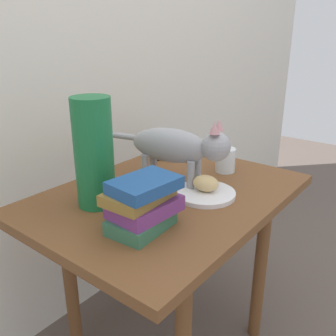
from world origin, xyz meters
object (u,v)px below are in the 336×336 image
at_px(cat, 178,147).
at_px(tv_remote, 171,154).
at_px(side_table, 168,215).
at_px(candle_jar, 225,161).
at_px(green_vase, 94,153).
at_px(plate, 205,193).
at_px(book_stack, 143,204).
at_px(bread_roll, 206,183).

bearing_deg(cat, tv_remote, 42.49).
height_order(side_table, candle_jar, candle_jar).
distance_m(side_table, green_vase, 0.33).
bearing_deg(candle_jar, plate, -165.60).
distance_m(cat, candle_jar, 0.23).
xyz_separation_m(green_vase, candle_jar, (0.46, -0.16, -0.12)).
bearing_deg(side_table, cat, 6.54).
bearing_deg(plate, cat, 83.18).
height_order(plate, cat, cat).
bearing_deg(tv_remote, candle_jar, -75.51).
relative_size(cat, candle_jar, 5.52).
height_order(plate, book_stack, book_stack).
bearing_deg(side_table, bread_roll, -63.15).
bearing_deg(bread_roll, green_vase, 139.15).
relative_size(side_table, plate, 4.50).
xyz_separation_m(cat, tv_remote, (0.22, 0.20, -0.12)).
xyz_separation_m(book_stack, green_vase, (0.02, 0.20, 0.09)).
bearing_deg(book_stack, cat, 19.11).
distance_m(bread_roll, green_vase, 0.35).
height_order(cat, green_vase, green_vase).
relative_size(green_vase, candle_jar, 3.67).
xyz_separation_m(side_table, candle_jar, (0.27, -0.05, 0.12)).
height_order(bread_roll, green_vase, green_vase).
distance_m(bread_roll, book_stack, 0.27).
bearing_deg(bread_roll, cat, 85.64).
bearing_deg(cat, plate, -96.82).
height_order(side_table, bread_roll, bread_roll).
relative_size(cat, tv_remote, 3.13).
xyz_separation_m(cat, candle_jar, (0.21, -0.06, -0.09)).
relative_size(plate, bread_roll, 2.35).
bearing_deg(book_stack, plate, -3.60).
bearing_deg(candle_jar, side_table, 169.71).
bearing_deg(side_table, book_stack, -157.58).
xyz_separation_m(plate, tv_remote, (0.23, 0.31, 0.00)).
distance_m(side_table, book_stack, 0.28).
bearing_deg(side_table, candle_jar, -10.29).
height_order(side_table, plate, plate).
bearing_deg(cat, book_stack, -160.89).
xyz_separation_m(cat, green_vase, (-0.26, 0.10, 0.02)).
bearing_deg(cat, side_table, -173.46).
relative_size(side_table, candle_jar, 9.95).
relative_size(green_vase, tv_remote, 2.08).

